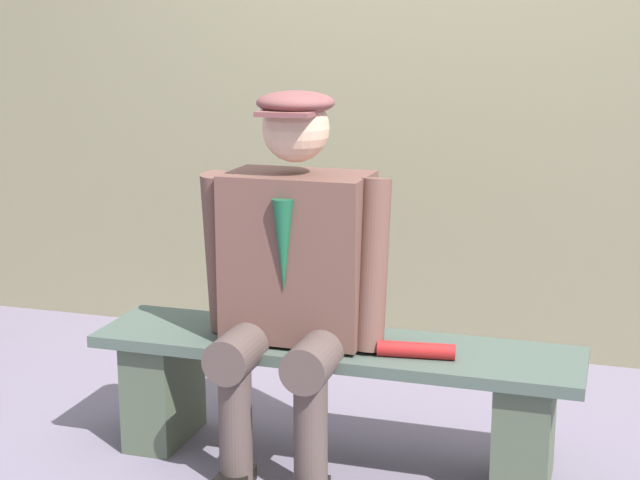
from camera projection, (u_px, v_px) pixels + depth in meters
name	position (u px, v px, depth m)	size (l,w,h in m)	color
ground_plane	(334.00, 461.00, 3.39)	(30.00, 30.00, 0.00)	slate
bench	(334.00, 386.00, 3.33)	(1.66, 0.40, 0.44)	#47574D
seated_man	(293.00, 268.00, 3.23)	(0.65, 0.59, 1.28)	brown
rolled_magazine	(416.00, 350.00, 3.13)	(0.05, 0.05, 0.25)	#B21E1E
stadium_wall	(420.00, 174.00, 4.52)	(12.00, 0.24, 1.61)	gray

